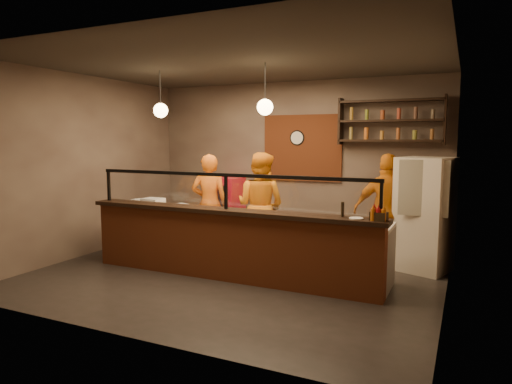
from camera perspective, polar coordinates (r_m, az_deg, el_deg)
The scene contains 29 objects.
floor at distance 7.19m, azimuth -2.53°, elevation -10.17°, with size 6.00×6.00×0.00m, color black.
ceiling at distance 6.97m, azimuth -2.67°, elevation 15.89°, with size 6.00×6.00×0.00m, color #39332C.
wall_back at distance 9.18m, azimuth 4.65°, elevation 3.64°, with size 6.00×6.00×0.00m, color #746455.
wall_left at distance 8.70m, azimuth -20.42°, elevation 3.08°, with size 5.00×5.00×0.00m, color #746455.
wall_right at distance 6.12m, azimuth 23.16°, elevation 1.61°, with size 5.00×5.00×0.00m, color #746455.
wall_front at distance 4.83m, azimuth -16.45°, elevation 0.66°, with size 6.00×6.00×0.00m, color #746455.
brick_patch at distance 9.08m, azimuth 5.79°, elevation 5.49°, with size 1.60×0.04×1.30m, color brown.
service_counter at distance 6.80m, azimuth -3.73°, elevation -6.79°, with size 4.60×0.25×1.00m, color brown.
counter_ledge at distance 6.70m, azimuth -3.76°, elevation -2.38°, with size 4.70×0.37×0.06m, color black.
worktop_cabinet at distance 7.25m, azimuth -1.81°, elevation -6.54°, with size 4.60×0.75×0.85m, color gray.
worktop at distance 7.16m, azimuth -1.83°, elevation -3.04°, with size 4.60×0.75×0.05m, color silver.
sneeze_guard at distance 6.66m, azimuth -3.79°, elevation 0.51°, with size 4.50×0.05×0.52m.
wall_shelving at distance 8.52m, azimuth 16.47°, elevation 8.54°, with size 1.84×0.28×0.85m.
wall_clock at distance 9.10m, azimuth 5.19°, elevation 6.76°, with size 0.30×0.30×0.04m, color black.
pendant_left at distance 7.87m, azimuth -11.83°, elevation 9.96°, with size 0.24×0.24×0.77m.
pendant_right at distance 6.90m, azimuth 1.13°, elevation 10.57°, with size 0.24×0.24×0.77m.
cook_left at distance 8.34m, azimuth -5.84°, elevation -1.47°, with size 0.66×0.43×1.81m, color orange.
cook_mid at distance 7.91m, azimuth 0.55°, elevation -1.74°, with size 0.90×0.70×1.85m, color orange.
cook_right at distance 7.65m, azimuth 16.16°, elevation -2.29°, with size 1.08×0.45×1.85m, color orange.
fridge at distance 7.65m, azimuth 20.29°, elevation -2.65°, with size 0.75×0.70×1.80m, color beige.
red_cooler at distance 9.50m, azimuth -3.49°, elevation -2.05°, with size 0.55×0.51×1.29m, color red.
pizza_dough at distance 7.08m, azimuth -3.00°, elevation -2.89°, with size 0.56×0.56×0.01m, color white.
prep_tub_a at distance 8.02m, azimuth -12.75°, elevation -1.36°, with size 0.34×0.27×0.17m, color silver.
prep_tub_b at distance 8.21m, azimuth -14.25°, elevation -1.35°, with size 0.27×0.21×0.13m, color white.
prep_tub_c at distance 7.42m, azimuth -9.38°, elevation -2.04°, with size 0.28×0.22×0.14m, color silver.
rolling_pin at distance 7.91m, azimuth -11.92°, elevation -1.86°, with size 0.06×0.06×0.32m, color gold.
condiment_caddy at distance 5.94m, azimuth 15.10°, elevation -2.94°, with size 0.20×0.15×0.11m, color black.
pepper_mill at distance 6.11m, azimuth 10.77°, elevation -2.15°, with size 0.04×0.04×0.20m, color black.
small_plate at distance 6.01m, azimuth 12.41°, elevation -3.23°, with size 0.18×0.18×0.01m, color silver.
Camera 1 is at (3.19, -6.10, 2.09)m, focal length 32.00 mm.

